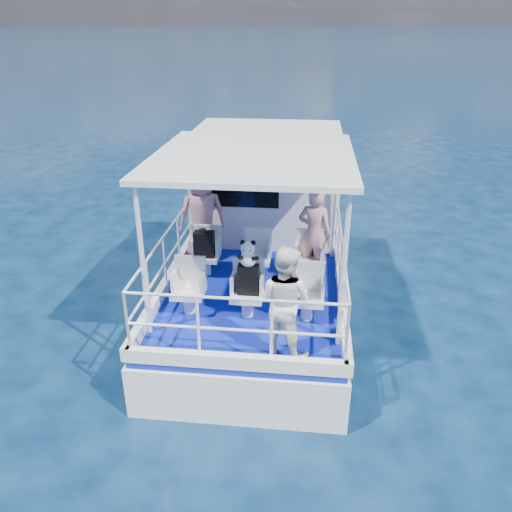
{
  "coord_description": "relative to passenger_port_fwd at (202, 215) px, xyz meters",
  "views": [
    {
      "loc": [
        0.85,
        -7.59,
        4.94
      ],
      "look_at": [
        0.06,
        -0.4,
        1.58
      ],
      "focal_mm": 35.0,
      "sensor_mm": 36.0,
      "label": 1
    }
  ],
  "objects": [
    {
      "name": "ground",
      "position": [
        1.07,
        -0.85,
        -1.77
      ],
      "size": [
        2000.0,
        2000.0,
        0.0
      ],
      "primitive_type": "plane",
      "color": "#061932",
      "rests_on": "ground"
    },
    {
      "name": "hull",
      "position": [
        1.07,
        0.15,
        -1.77
      ],
      "size": [
        3.0,
        7.0,
        1.6
      ],
      "primitive_type": "cube",
      "color": "white",
      "rests_on": "ground"
    },
    {
      "name": "deck",
      "position": [
        1.07,
        0.15,
        -0.92
      ],
      "size": [
        2.9,
        6.9,
        0.1
      ],
      "primitive_type": "cube",
      "color": "#0A1796",
      "rests_on": "hull"
    },
    {
      "name": "cabin",
      "position": [
        1.07,
        1.45,
        0.23
      ],
      "size": [
        2.85,
        2.0,
        2.2
      ],
      "primitive_type": "cube",
      "color": "white",
      "rests_on": "deck"
    },
    {
      "name": "canopy",
      "position": [
        1.07,
        -1.05,
        1.37
      ],
      "size": [
        3.0,
        3.2,
        0.08
      ],
      "primitive_type": "cube",
      "color": "white",
      "rests_on": "cabin"
    },
    {
      "name": "canopy_posts",
      "position": [
        1.07,
        -1.1,
        0.23
      ],
      "size": [
        2.77,
        2.97,
        2.2
      ],
      "color": "white",
      "rests_on": "deck"
    },
    {
      "name": "railings",
      "position": [
        1.07,
        -1.42,
        -0.37
      ],
      "size": [
        2.84,
        3.59,
        1.0
      ],
      "primitive_type": null,
      "color": "white",
      "rests_on": "deck"
    },
    {
      "name": "seat_port_fwd",
      "position": [
        0.17,
        -0.65,
        -0.68
      ],
      "size": [
        0.48,
        0.46,
        0.38
      ],
      "primitive_type": "cube",
      "color": "silver",
      "rests_on": "deck"
    },
    {
      "name": "seat_center_fwd",
      "position": [
        1.07,
        -0.65,
        -0.68
      ],
      "size": [
        0.48,
        0.46,
        0.38
      ],
      "primitive_type": "cube",
      "color": "silver",
      "rests_on": "deck"
    },
    {
      "name": "seat_stbd_fwd",
      "position": [
        1.97,
        -0.65,
        -0.68
      ],
      "size": [
        0.48,
        0.46,
        0.38
      ],
      "primitive_type": "cube",
      "color": "silver",
      "rests_on": "deck"
    },
    {
      "name": "seat_port_aft",
      "position": [
        0.17,
        -1.95,
        -0.68
      ],
      "size": [
        0.48,
        0.46,
        0.38
      ],
      "primitive_type": "cube",
      "color": "silver",
      "rests_on": "deck"
    },
    {
      "name": "seat_center_aft",
      "position": [
        1.07,
        -1.95,
        -0.68
      ],
      "size": [
        0.48,
        0.46,
        0.38
      ],
      "primitive_type": "cube",
      "color": "silver",
      "rests_on": "deck"
    },
    {
      "name": "seat_stbd_aft",
      "position": [
        1.97,
        -1.95,
        -0.68
      ],
      "size": [
        0.48,
        0.46,
        0.38
      ],
      "primitive_type": "cube",
      "color": "silver",
      "rests_on": "deck"
    },
    {
      "name": "passenger_port_fwd",
      "position": [
        0.0,
        0.0,
        0.0
      ],
      "size": [
        0.78,
        0.67,
        1.75
      ],
      "primitive_type": "imported",
      "rotation": [
        0.0,
        0.0,
        3.51
      ],
      "color": "#C78189",
      "rests_on": "deck"
    },
    {
      "name": "passenger_stbd_fwd",
      "position": [
        2.05,
        -0.51,
        -0.07
      ],
      "size": [
        0.67,
        0.54,
        1.61
      ],
      "primitive_type": "imported",
      "rotation": [
        0.0,
        0.0,
        2.84
      ],
      "color": "#DB968E",
      "rests_on": "deck"
    },
    {
      "name": "passenger_stbd_aft",
      "position": [
        1.67,
        -2.8,
        -0.1
      ],
      "size": [
        0.93,
        0.86,
        1.55
      ],
      "primitive_type": "imported",
      "rotation": [
        0.0,
        0.0,
        2.68
      ],
      "color": "white",
      "rests_on": "deck"
    },
    {
      "name": "backpack_port",
      "position": [
        0.17,
        -0.71,
        -0.27
      ],
      "size": [
        0.35,
        0.19,
        0.45
      ],
      "primitive_type": "cube",
      "color": "black",
      "rests_on": "seat_port_fwd"
    },
    {
      "name": "backpack_center",
      "position": [
        1.09,
        -1.94,
        -0.26
      ],
      "size": [
        0.31,
        0.17,
        0.46
      ],
      "primitive_type": "cube",
      "color": "black",
      "rests_on": "seat_center_aft"
    },
    {
      "name": "compact_camera",
      "position": [
        0.15,
        -0.72,
        -0.01
      ],
      "size": [
        0.11,
        0.07,
        0.07
      ],
      "primitive_type": "cube",
      "color": "black",
      "rests_on": "backpack_port"
    },
    {
      "name": "panda",
      "position": [
        1.09,
        -1.95,
        0.17
      ],
      "size": [
        0.26,
        0.22,
        0.4
      ],
      "primitive_type": null,
      "color": "white",
      "rests_on": "backpack_center"
    }
  ]
}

